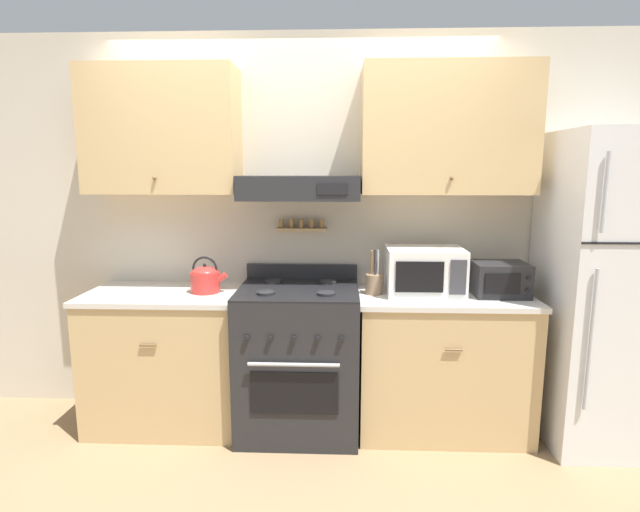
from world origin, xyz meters
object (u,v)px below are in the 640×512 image
toaster_oven (500,279)px  refrigerator (611,291)px  tea_kettle (206,278)px  utensil_crock (374,283)px  stove_range (299,359)px  microwave (424,271)px

toaster_oven → refrigerator: bearing=-5.6°
refrigerator → toaster_oven: (-0.65, 0.06, 0.05)m
tea_kettle → utensil_crock: bearing=0.0°
stove_range → refrigerator: 1.96m
stove_range → utensil_crock: size_ratio=3.68×
stove_range → microwave: (0.79, 0.05, 0.57)m
refrigerator → microwave: size_ratio=4.01×
utensil_crock → tea_kettle: bearing=-180.0°
tea_kettle → utensil_crock: utensil_crock is taller
microwave → toaster_oven: microwave is taller
microwave → tea_kettle: bearing=-179.3°
stove_range → utensil_crock: utensil_crock is taller
stove_range → tea_kettle: size_ratio=4.35×
refrigerator → tea_kettle: bearing=178.5°
refrigerator → utensil_crock: refrigerator is taller
utensil_crock → toaster_oven: 0.78m
microwave → utensil_crock: (-0.31, -0.02, -0.07)m
stove_range → toaster_oven: (1.25, 0.03, 0.53)m
tea_kettle → refrigerator: bearing=-1.5°
tea_kettle → utensil_crock: (1.07, 0.00, -0.02)m
stove_range → refrigerator: refrigerator is taller
utensil_crock → toaster_oven: (0.78, -0.00, 0.03)m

